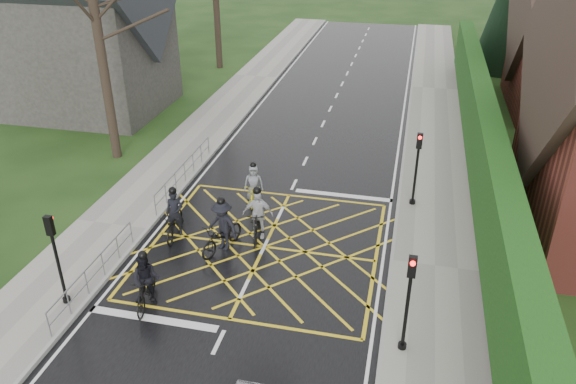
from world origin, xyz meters
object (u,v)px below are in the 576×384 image
at_px(cyclist_rear, 175,220).
at_px(cyclist_lead, 253,188).
at_px(cyclist_mid, 222,231).
at_px(cyclist_front, 257,219).
at_px(cyclist_back, 146,285).

height_order(cyclist_rear, cyclist_lead, cyclist_rear).
relative_size(cyclist_rear, cyclist_lead, 1.13).
xyz_separation_m(cyclist_rear, cyclist_mid, (2.02, -0.49, 0.12)).
bearing_deg(cyclist_front, cyclist_lead, 99.40).
bearing_deg(cyclist_rear, cyclist_lead, 47.50).
height_order(cyclist_back, cyclist_front, cyclist_front).
relative_size(cyclist_mid, cyclist_lead, 1.20).
bearing_deg(cyclist_rear, cyclist_mid, -22.44).
relative_size(cyclist_rear, cyclist_front, 0.99).
bearing_deg(cyclist_back, cyclist_mid, 59.67).
bearing_deg(cyclist_mid, cyclist_back, -90.08).
bearing_deg(cyclist_mid, cyclist_rear, -173.09).
bearing_deg(cyclist_back, cyclist_rear, 90.85).
xyz_separation_m(cyclist_rear, cyclist_lead, (2.11, 3.16, -0.04)).
bearing_deg(cyclist_lead, cyclist_rear, -135.94).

